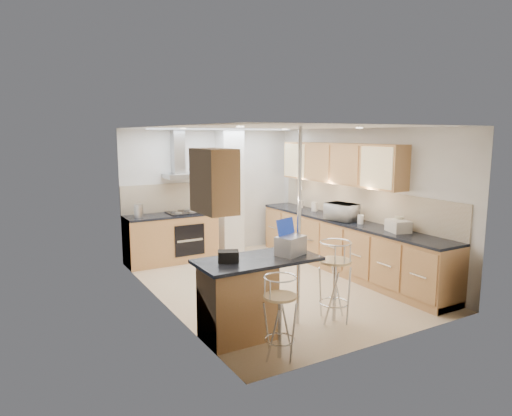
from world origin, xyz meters
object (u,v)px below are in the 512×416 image
microwave (342,212)px  laptop (291,246)px  bread_bin (398,226)px  bar_stool_near (280,317)px  bar_stool_end (335,281)px

microwave → laptop: (-2.10, -1.52, -0.01)m
laptop → bread_bin: 2.26m
bar_stool_near → bar_stool_end: (1.16, 0.49, 0.07)m
microwave → bar_stool_end: 2.26m
bar_stool_near → microwave: bearing=53.7°
bread_bin → microwave: bearing=111.5°
microwave → bar_stool_near: microwave is taller
bar_stool_end → bread_bin: (1.60, 0.46, 0.48)m
laptop → bar_stool_near: 0.99m
microwave → laptop: size_ratio=1.58×
bar_stool_end → bread_bin: 1.73m
laptop → microwave: bearing=16.3°
microwave → laptop: 2.59m
microwave → bread_bin: bearing=175.5°
microwave → laptop: microwave is taller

